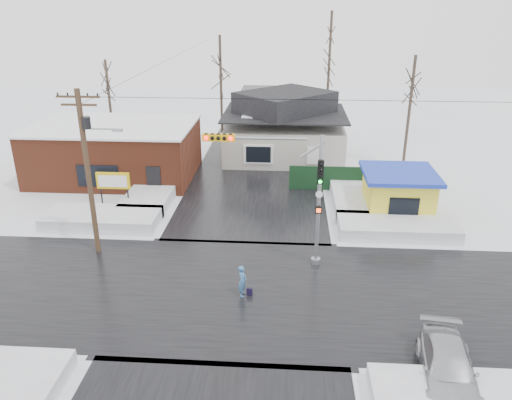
# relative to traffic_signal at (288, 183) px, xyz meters

# --- Properties ---
(ground) EXTENTS (120.00, 120.00, 0.00)m
(ground) POSITION_rel_traffic_signal_xyz_m (-2.43, -2.97, -4.54)
(ground) COLOR white
(ground) RESTS_ON ground
(road_ns) EXTENTS (10.00, 120.00, 0.02)m
(road_ns) POSITION_rel_traffic_signal_xyz_m (-2.43, -2.97, -4.53)
(road_ns) COLOR black
(road_ns) RESTS_ON ground
(road_ew) EXTENTS (120.00, 10.00, 0.02)m
(road_ew) POSITION_rel_traffic_signal_xyz_m (-2.43, -2.97, -4.53)
(road_ew) COLOR black
(road_ew) RESTS_ON ground
(snowbank_nw) EXTENTS (7.00, 3.00, 0.80)m
(snowbank_nw) POSITION_rel_traffic_signal_xyz_m (-11.43, 4.03, -4.14)
(snowbank_nw) COLOR white
(snowbank_nw) RESTS_ON ground
(snowbank_ne) EXTENTS (7.00, 3.00, 0.80)m
(snowbank_ne) POSITION_rel_traffic_signal_xyz_m (6.57, 4.03, -4.14)
(snowbank_ne) COLOR white
(snowbank_ne) RESTS_ON ground
(snowbank_nside_w) EXTENTS (3.00, 8.00, 0.80)m
(snowbank_nside_w) POSITION_rel_traffic_signal_xyz_m (-9.43, 9.03, -4.14)
(snowbank_nside_w) COLOR white
(snowbank_nside_w) RESTS_ON ground
(snowbank_nside_e) EXTENTS (3.00, 8.00, 0.80)m
(snowbank_nside_e) POSITION_rel_traffic_signal_xyz_m (4.57, 9.03, -4.14)
(snowbank_nside_e) COLOR white
(snowbank_nside_e) RESTS_ON ground
(traffic_signal) EXTENTS (6.05, 0.68, 7.00)m
(traffic_signal) POSITION_rel_traffic_signal_xyz_m (0.00, 0.00, 0.00)
(traffic_signal) COLOR gray
(traffic_signal) RESTS_ON ground
(utility_pole) EXTENTS (3.15, 0.44, 9.00)m
(utility_pole) POSITION_rel_traffic_signal_xyz_m (-10.36, 0.53, 0.57)
(utility_pole) COLOR #382619
(utility_pole) RESTS_ON ground
(brick_building) EXTENTS (12.20, 8.20, 4.12)m
(brick_building) POSITION_rel_traffic_signal_xyz_m (-13.43, 13.03, -2.46)
(brick_building) COLOR brown
(brick_building) RESTS_ON ground
(marquee_sign) EXTENTS (2.20, 0.21, 2.55)m
(marquee_sign) POSITION_rel_traffic_signal_xyz_m (-11.43, 6.53, -2.62)
(marquee_sign) COLOR black
(marquee_sign) RESTS_ON ground
(house) EXTENTS (10.40, 8.40, 5.76)m
(house) POSITION_rel_traffic_signal_xyz_m (-0.43, 19.03, -1.92)
(house) COLOR #BEB6AB
(house) RESTS_ON ground
(kiosk) EXTENTS (4.60, 4.60, 2.88)m
(kiosk) POSITION_rel_traffic_signal_xyz_m (7.07, 7.03, -3.08)
(kiosk) COLOR yellow
(kiosk) RESTS_ON ground
(fence) EXTENTS (8.00, 0.12, 1.80)m
(fence) POSITION_rel_traffic_signal_xyz_m (4.07, 11.03, -3.64)
(fence) COLOR black
(fence) RESTS_ON ground
(tree_far_left) EXTENTS (3.00, 3.00, 10.00)m
(tree_far_left) POSITION_rel_traffic_signal_xyz_m (-6.43, 23.03, 3.41)
(tree_far_left) COLOR #332821
(tree_far_left) RESTS_ON ground
(tree_far_mid) EXTENTS (3.00, 3.00, 12.00)m
(tree_far_mid) POSITION_rel_traffic_signal_xyz_m (3.57, 25.03, 5.00)
(tree_far_mid) COLOR #332821
(tree_far_mid) RESTS_ON ground
(tree_far_right) EXTENTS (3.00, 3.00, 9.00)m
(tree_far_right) POSITION_rel_traffic_signal_xyz_m (9.57, 17.03, 2.62)
(tree_far_right) COLOR #332821
(tree_far_right) RESTS_ON ground
(tree_far_west) EXTENTS (3.00, 3.00, 8.00)m
(tree_far_west) POSITION_rel_traffic_signal_xyz_m (-16.43, 21.03, 1.82)
(tree_far_west) COLOR #332821
(tree_far_west) RESTS_ON ground
(pedestrian) EXTENTS (0.46, 0.62, 1.56)m
(pedestrian) POSITION_rel_traffic_signal_xyz_m (-2.03, -3.29, -3.76)
(pedestrian) COLOR teal
(pedestrian) RESTS_ON ground
(car) EXTENTS (2.43, 4.85, 1.35)m
(car) POSITION_rel_traffic_signal_xyz_m (5.95, -8.55, -3.86)
(car) COLOR #B4B5BC
(car) RESTS_ON ground
(shopping_bag) EXTENTS (0.28, 0.12, 0.35)m
(shopping_bag) POSITION_rel_traffic_signal_xyz_m (-1.70, -3.25, -4.36)
(shopping_bag) COLOR black
(shopping_bag) RESTS_ON ground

